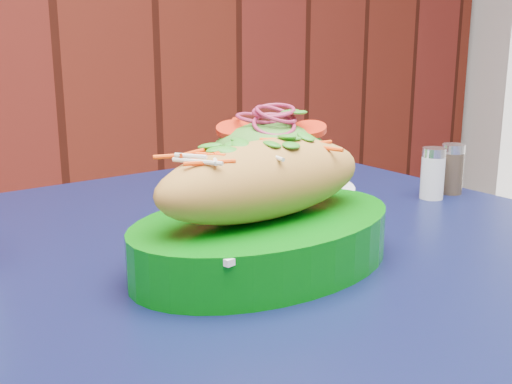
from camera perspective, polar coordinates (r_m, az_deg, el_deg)
cafe_table at (r=0.73m, az=-0.01°, el=-11.26°), size 0.84×0.84×0.75m
banh_mi_basket at (r=0.63m, az=0.77°, el=-2.06°), size 0.29×0.19×0.13m
salad_plate at (r=0.90m, az=1.21°, el=2.82°), size 0.24×0.24×0.13m
salt_shaker at (r=0.91m, az=15.43°, el=1.61°), size 0.03×0.03×0.07m
pepper_shaker at (r=0.95m, az=17.02°, el=1.97°), size 0.03×0.03×0.07m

